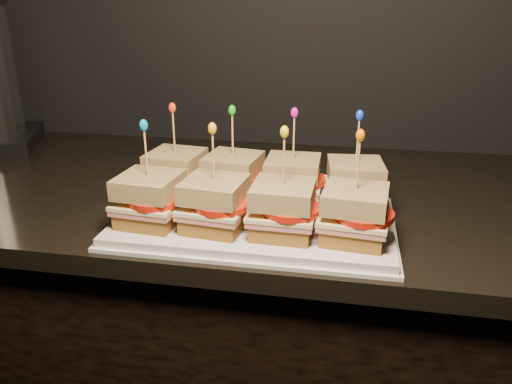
# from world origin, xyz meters

# --- Properties ---
(cabinet) EXTENTS (2.23, 0.59, 0.84)m
(cabinet) POSITION_xyz_m (-0.68, 1.70, 0.42)
(cabinet) COLOR black
(cabinet) RESTS_ON ground
(granite_slab) EXTENTS (2.27, 0.63, 0.03)m
(granite_slab) POSITION_xyz_m (-0.68, 1.70, 0.86)
(granite_slab) COLOR black
(granite_slab) RESTS_ON cabinet
(platter) EXTENTS (0.42, 0.26, 0.02)m
(platter) POSITION_xyz_m (-0.63, 1.53, 0.89)
(platter) COLOR white
(platter) RESTS_ON granite_slab
(platter_rim) EXTENTS (0.43, 0.27, 0.01)m
(platter_rim) POSITION_xyz_m (-0.63, 1.53, 0.88)
(platter_rim) COLOR white
(platter_rim) RESTS_ON granite_slab
(sandwich_0_bread_bot) EXTENTS (0.09, 0.09, 0.02)m
(sandwich_0_bread_bot) POSITION_xyz_m (-0.78, 1.59, 0.91)
(sandwich_0_bread_bot) COLOR brown
(sandwich_0_bread_bot) RESTS_ON platter
(sandwich_0_ham) EXTENTS (0.10, 0.10, 0.01)m
(sandwich_0_ham) POSITION_xyz_m (-0.78, 1.59, 0.92)
(sandwich_0_ham) COLOR #C35D58
(sandwich_0_ham) RESTS_ON sandwich_0_bread_bot
(sandwich_0_cheese) EXTENTS (0.10, 0.10, 0.01)m
(sandwich_0_cheese) POSITION_xyz_m (-0.78, 1.59, 0.93)
(sandwich_0_cheese) COLOR #FAE8A6
(sandwich_0_cheese) RESTS_ON sandwich_0_ham
(sandwich_0_tomato) EXTENTS (0.08, 0.08, 0.01)m
(sandwich_0_tomato) POSITION_xyz_m (-0.77, 1.58, 0.94)
(sandwich_0_tomato) COLOR red
(sandwich_0_tomato) RESTS_ON sandwich_0_cheese
(sandwich_0_bread_top) EXTENTS (0.09, 0.09, 0.03)m
(sandwich_0_bread_top) POSITION_xyz_m (-0.78, 1.59, 0.96)
(sandwich_0_bread_top) COLOR brown
(sandwich_0_bread_top) RESTS_ON sandwich_0_tomato
(sandwich_0_pick) EXTENTS (0.00, 0.00, 0.09)m
(sandwich_0_pick) POSITION_xyz_m (-0.78, 1.59, 1.00)
(sandwich_0_pick) COLOR tan
(sandwich_0_pick) RESTS_ON sandwich_0_bread_top
(sandwich_0_frill) EXTENTS (0.01, 0.01, 0.02)m
(sandwich_0_frill) POSITION_xyz_m (-0.78, 1.59, 1.05)
(sandwich_0_frill) COLOR red
(sandwich_0_frill) RESTS_ON sandwich_0_pick
(sandwich_1_bread_bot) EXTENTS (0.09, 0.09, 0.02)m
(sandwich_1_bread_bot) POSITION_xyz_m (-0.68, 1.59, 0.91)
(sandwich_1_bread_bot) COLOR brown
(sandwich_1_bread_bot) RESTS_ON platter
(sandwich_1_ham) EXTENTS (0.10, 0.10, 0.01)m
(sandwich_1_ham) POSITION_xyz_m (-0.68, 1.59, 0.92)
(sandwich_1_ham) COLOR #C35D58
(sandwich_1_ham) RESTS_ON sandwich_1_bread_bot
(sandwich_1_cheese) EXTENTS (0.11, 0.10, 0.01)m
(sandwich_1_cheese) POSITION_xyz_m (-0.68, 1.59, 0.93)
(sandwich_1_cheese) COLOR #FAE8A6
(sandwich_1_cheese) RESTS_ON sandwich_1_ham
(sandwich_1_tomato) EXTENTS (0.08, 0.08, 0.01)m
(sandwich_1_tomato) POSITION_xyz_m (-0.67, 1.58, 0.94)
(sandwich_1_tomato) COLOR red
(sandwich_1_tomato) RESTS_ON sandwich_1_cheese
(sandwich_1_bread_top) EXTENTS (0.10, 0.10, 0.03)m
(sandwich_1_bread_top) POSITION_xyz_m (-0.68, 1.59, 0.96)
(sandwich_1_bread_top) COLOR brown
(sandwich_1_bread_top) RESTS_ON sandwich_1_tomato
(sandwich_1_pick) EXTENTS (0.00, 0.00, 0.09)m
(sandwich_1_pick) POSITION_xyz_m (-0.68, 1.59, 1.00)
(sandwich_1_pick) COLOR tan
(sandwich_1_pick) RESTS_ON sandwich_1_bread_top
(sandwich_1_frill) EXTENTS (0.01, 0.01, 0.02)m
(sandwich_1_frill) POSITION_xyz_m (-0.68, 1.59, 1.05)
(sandwich_1_frill) COLOR #19AE17
(sandwich_1_frill) RESTS_ON sandwich_1_pick
(sandwich_2_bread_bot) EXTENTS (0.08, 0.08, 0.02)m
(sandwich_2_bread_bot) POSITION_xyz_m (-0.58, 1.59, 0.91)
(sandwich_2_bread_bot) COLOR brown
(sandwich_2_bread_bot) RESTS_ON platter
(sandwich_2_ham) EXTENTS (0.09, 0.09, 0.01)m
(sandwich_2_ham) POSITION_xyz_m (-0.58, 1.59, 0.92)
(sandwich_2_ham) COLOR #C35D58
(sandwich_2_ham) RESTS_ON sandwich_2_bread_bot
(sandwich_2_cheese) EXTENTS (0.09, 0.09, 0.01)m
(sandwich_2_cheese) POSITION_xyz_m (-0.58, 1.59, 0.93)
(sandwich_2_cheese) COLOR #FAE8A6
(sandwich_2_cheese) RESTS_ON sandwich_2_ham
(sandwich_2_tomato) EXTENTS (0.08, 0.08, 0.01)m
(sandwich_2_tomato) POSITION_xyz_m (-0.57, 1.58, 0.94)
(sandwich_2_tomato) COLOR red
(sandwich_2_tomato) RESTS_ON sandwich_2_cheese
(sandwich_2_bread_top) EXTENTS (0.09, 0.09, 0.03)m
(sandwich_2_bread_top) POSITION_xyz_m (-0.58, 1.59, 0.96)
(sandwich_2_bread_top) COLOR brown
(sandwich_2_bread_top) RESTS_ON sandwich_2_tomato
(sandwich_2_pick) EXTENTS (0.00, 0.00, 0.09)m
(sandwich_2_pick) POSITION_xyz_m (-0.58, 1.59, 1.00)
(sandwich_2_pick) COLOR tan
(sandwich_2_pick) RESTS_ON sandwich_2_bread_top
(sandwich_2_frill) EXTENTS (0.01, 0.01, 0.02)m
(sandwich_2_frill) POSITION_xyz_m (-0.58, 1.59, 1.05)
(sandwich_2_frill) COLOR #C4139F
(sandwich_2_frill) RESTS_ON sandwich_2_pick
(sandwich_3_bread_bot) EXTENTS (0.09, 0.09, 0.02)m
(sandwich_3_bread_bot) POSITION_xyz_m (-0.48, 1.59, 0.91)
(sandwich_3_bread_bot) COLOR brown
(sandwich_3_bread_bot) RESTS_ON platter
(sandwich_3_ham) EXTENTS (0.10, 0.10, 0.01)m
(sandwich_3_ham) POSITION_xyz_m (-0.48, 1.59, 0.92)
(sandwich_3_ham) COLOR #C35D58
(sandwich_3_ham) RESTS_ON sandwich_3_bread_bot
(sandwich_3_cheese) EXTENTS (0.10, 0.10, 0.01)m
(sandwich_3_cheese) POSITION_xyz_m (-0.48, 1.59, 0.93)
(sandwich_3_cheese) COLOR #FAE8A6
(sandwich_3_cheese) RESTS_ON sandwich_3_ham
(sandwich_3_tomato) EXTENTS (0.08, 0.08, 0.01)m
(sandwich_3_tomato) POSITION_xyz_m (-0.47, 1.58, 0.94)
(sandwich_3_tomato) COLOR red
(sandwich_3_tomato) RESTS_ON sandwich_3_cheese
(sandwich_3_bread_top) EXTENTS (0.09, 0.09, 0.03)m
(sandwich_3_bread_top) POSITION_xyz_m (-0.48, 1.59, 0.96)
(sandwich_3_bread_top) COLOR brown
(sandwich_3_bread_top) RESTS_ON sandwich_3_tomato
(sandwich_3_pick) EXTENTS (0.00, 0.00, 0.09)m
(sandwich_3_pick) POSITION_xyz_m (-0.48, 1.59, 1.00)
(sandwich_3_pick) COLOR tan
(sandwich_3_pick) RESTS_ON sandwich_3_bread_top
(sandwich_3_frill) EXTENTS (0.01, 0.01, 0.02)m
(sandwich_3_frill) POSITION_xyz_m (-0.48, 1.59, 1.05)
(sandwich_3_frill) COLOR blue
(sandwich_3_frill) RESTS_ON sandwich_3_pick
(sandwich_4_bread_bot) EXTENTS (0.09, 0.09, 0.02)m
(sandwich_4_bread_bot) POSITION_xyz_m (-0.78, 1.47, 0.91)
(sandwich_4_bread_bot) COLOR brown
(sandwich_4_bread_bot) RESTS_ON platter
(sandwich_4_ham) EXTENTS (0.10, 0.10, 0.01)m
(sandwich_4_ham) POSITION_xyz_m (-0.78, 1.47, 0.92)
(sandwich_4_ham) COLOR #C35D58
(sandwich_4_ham) RESTS_ON sandwich_4_bread_bot
(sandwich_4_cheese) EXTENTS (0.10, 0.10, 0.01)m
(sandwich_4_cheese) POSITION_xyz_m (-0.78, 1.47, 0.93)
(sandwich_4_cheese) COLOR #FAE8A6
(sandwich_4_cheese) RESTS_ON sandwich_4_ham
(sandwich_4_tomato) EXTENTS (0.08, 0.08, 0.01)m
(sandwich_4_tomato) POSITION_xyz_m (-0.77, 1.46, 0.94)
(sandwich_4_tomato) COLOR red
(sandwich_4_tomato) RESTS_ON sandwich_4_cheese
(sandwich_4_bread_top) EXTENTS (0.09, 0.09, 0.03)m
(sandwich_4_bread_top) POSITION_xyz_m (-0.78, 1.47, 0.96)
(sandwich_4_bread_top) COLOR brown
(sandwich_4_bread_top) RESTS_ON sandwich_4_tomato
(sandwich_4_pick) EXTENTS (0.00, 0.00, 0.09)m
(sandwich_4_pick) POSITION_xyz_m (-0.78, 1.47, 1.00)
(sandwich_4_pick) COLOR tan
(sandwich_4_pick) RESTS_ON sandwich_4_bread_top
(sandwich_4_frill) EXTENTS (0.01, 0.01, 0.02)m
(sandwich_4_frill) POSITION_xyz_m (-0.78, 1.47, 1.05)
(sandwich_4_frill) COLOR #0691B4
(sandwich_4_frill) RESTS_ON sandwich_4_pick
(sandwich_5_bread_bot) EXTENTS (0.09, 0.09, 0.02)m
(sandwich_5_bread_bot) POSITION_xyz_m (-0.68, 1.47, 0.91)
(sandwich_5_bread_bot) COLOR brown
(sandwich_5_bread_bot) RESTS_ON platter
(sandwich_5_ham) EXTENTS (0.10, 0.10, 0.01)m
(sandwich_5_ham) POSITION_xyz_m (-0.68, 1.47, 0.92)
(sandwich_5_ham) COLOR #C35D58
(sandwich_5_ham) RESTS_ON sandwich_5_bread_bot
(sandwich_5_cheese) EXTENTS (0.10, 0.10, 0.01)m
(sandwich_5_cheese) POSITION_xyz_m (-0.68, 1.47, 0.93)
(sandwich_5_cheese) COLOR #FAE8A6
(sandwich_5_cheese) RESTS_ON sandwich_5_ham
(sandwich_5_tomato) EXTENTS (0.08, 0.08, 0.01)m
(sandwich_5_tomato) POSITION_xyz_m (-0.67, 1.46, 0.94)
(sandwich_5_tomato) COLOR red
(sandwich_5_tomato) RESTS_ON sandwich_5_cheese
(sandwich_5_bread_top) EXTENTS (0.09, 0.09, 0.03)m
(sandwich_5_bread_top) POSITION_xyz_m (-0.68, 1.47, 0.96)
(sandwich_5_bread_top) COLOR brown
(sandwich_5_bread_top) RESTS_ON sandwich_5_tomato
(sandwich_5_pick) EXTENTS (0.00, 0.00, 0.09)m
(sandwich_5_pick) POSITION_xyz_m (-0.68, 1.47, 1.00)
(sandwich_5_pick) COLOR tan
(sandwich_5_pick) RESTS_ON sandwich_5_bread_top
(sandwich_5_frill) EXTENTS (0.01, 0.01, 0.02)m
(sandwich_5_frill) POSITION_xyz_m (-0.68, 1.47, 1.05)
(sandwich_5_frill) COLOR #FCA117
(sandwich_5_frill) RESTS_ON sandwich_5_pick
(sandwich_6_bread_bot) EXTENTS (0.09, 0.09, 0.02)m
(sandwich_6_bread_bot) POSITION_xyz_m (-0.58, 1.47, 0.91)
(sandwich_6_bread_bot) COLOR brown
(sandwich_6_bread_bot) RESTS_ON platter
(sandwich_6_ham) EXTENTS (0.09, 0.09, 0.01)m
(sandwich_6_ham) POSITION_xyz_m (-0.58, 1.47, 0.92)
(sandwich_6_ham) COLOR #C35D58
(sandwich_6_ham) RESTS_ON sandwich_6_bread_bot
(sandwich_6_cheese) EXTENTS (0.10, 0.09, 0.01)m
(sandwich_6_cheese) POSITION_xyz_m (-0.58, 1.47, 0.93)
(sandwich_6_cheese) COLOR #FAE8A6
(sandwich_6_cheese) RESTS_ON sandwich_6_ham
(sandwich_6_tomato) EXTENTS (0.08, 0.08, 0.01)m
(sandwich_6_tomato) POSITION_xyz_m (-0.57, 1.46, 0.94)
(sandwich_6_tomato) COLOR red
(sandwich_6_tomato) RESTS_ON sandwich_6_cheese
(sandwich_6_bread_top) EXTENTS (0.09, 0.09, 0.03)m
(sandwich_6_bread_top) POSITION_xyz_m (-0.58, 1.47, 0.96)
(sandwich_6_bread_top) COLOR brown
(sandwich_6_bread_top) RESTS_ON sandwich_6_tomato
(sandwich_6_pick) EXTENTS (0.00, 0.00, 0.09)m
(sandwich_6_pick) POSITION_xyz_m (-0.58, 1.47, 1.00)
(sandwich_6_pick) COLOR tan
(sandwich_6_pick) RESTS_ON sandwich_6_bread_top
(sandwich_6_frill) EXTENTS (0.01, 0.01, 0.02)m
(sandwich_6_frill) POSITION_xyz_m (-0.58, 1.47, 1.05)
(sandwich_6_frill) COLOR yellow
(sandwich_6_frill) RESTS_ON sandwich_6_pick
(sandwich_7_bread_bot) EXTENTS (0.09, 0.09, 0.02)m
(sandwich_7_bread_bot) POSITION_xyz_m (-0.48, 1.47, 0.91)
(sandwich_7_bread_bot) COLOR brown
(sandwich_7_bread_bot) RESTS_ON platter
(sandwich_7_ham) EXTENTS (0.10, 0.10, 0.01)m
(sandwich_7_ham) POSITION_xyz_m (-0.48, 1.47, 0.92)
(sandwich_7_ham) COLOR #C35D58
(sandwich_7_ham) RESTS_ON sandwich_7_bread_bot
(sandwich_7_cheese) EXTENTS (0.10, 0.10, 0.01)m
(sandwich_7_cheese) POSITION_xyz_m (-0.48, 1.47, 0.93)
(sandwich_7_cheese) COLOR #FAE8A6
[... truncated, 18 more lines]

